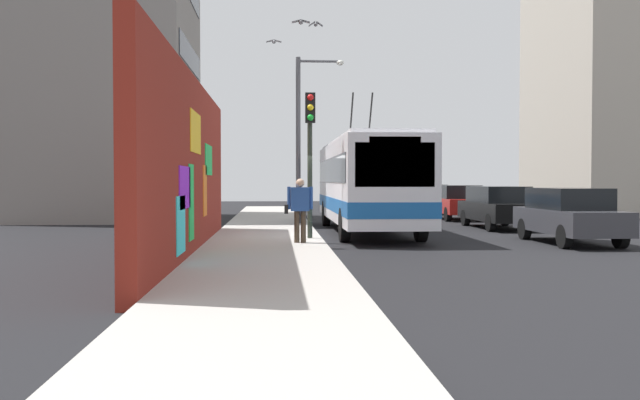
{
  "coord_description": "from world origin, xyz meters",
  "views": [
    {
      "loc": [
        -20.45,
        1.33,
        1.79
      ],
      "look_at": [
        -0.46,
        0.04,
        1.23
      ],
      "focal_mm": 38.84,
      "sensor_mm": 36.0,
      "label": 1
    }
  ],
  "objects_px": {
    "parked_car_dark_gray": "(569,214)",
    "traffic_light": "(310,140)",
    "parked_car_black": "(498,206)",
    "parked_car_silver": "(428,198)",
    "pedestrian_at_curb": "(300,205)",
    "parked_car_red": "(457,202)",
    "street_lamp": "(304,127)",
    "city_bus": "(366,181)"
  },
  "relations": [
    {
      "from": "parked_car_black",
      "to": "traffic_light",
      "type": "bearing_deg",
      "value": 128.4
    },
    {
      "from": "parked_car_dark_gray",
      "to": "street_lamp",
      "type": "height_order",
      "value": "street_lamp"
    },
    {
      "from": "city_bus",
      "to": "street_lamp",
      "type": "height_order",
      "value": "street_lamp"
    },
    {
      "from": "parked_car_silver",
      "to": "parked_car_red",
      "type": "bearing_deg",
      "value": -180.0
    },
    {
      "from": "parked_car_silver",
      "to": "pedestrian_at_curb",
      "type": "xyz_separation_m",
      "value": [
        -19.06,
        7.69,
        0.31
      ]
    },
    {
      "from": "city_bus",
      "to": "street_lamp",
      "type": "distance_m",
      "value": 4.19
    },
    {
      "from": "parked_car_red",
      "to": "pedestrian_at_curb",
      "type": "height_order",
      "value": "pedestrian_at_curb"
    },
    {
      "from": "parked_car_red",
      "to": "traffic_light",
      "type": "xyz_separation_m",
      "value": [
        -11.6,
        7.35,
        2.1
      ]
    },
    {
      "from": "city_bus",
      "to": "traffic_light",
      "type": "xyz_separation_m",
      "value": [
        -4.07,
        2.15,
        1.17
      ]
    },
    {
      "from": "parked_car_dark_gray",
      "to": "traffic_light",
      "type": "bearing_deg",
      "value": 86.55
    },
    {
      "from": "city_bus",
      "to": "parked_car_silver",
      "type": "xyz_separation_m",
      "value": [
        13.66,
        -5.2,
        -0.94
      ]
    },
    {
      "from": "parked_car_black",
      "to": "street_lamp",
      "type": "distance_m",
      "value": 7.94
    },
    {
      "from": "city_bus",
      "to": "parked_car_silver",
      "type": "relative_size",
      "value": 2.74
    },
    {
      "from": "parked_car_dark_gray",
      "to": "parked_car_black",
      "type": "distance_m",
      "value": 6.27
    },
    {
      "from": "parked_car_red",
      "to": "parked_car_black",
      "type": "bearing_deg",
      "value": -180.0
    },
    {
      "from": "parked_car_dark_gray",
      "to": "pedestrian_at_curb",
      "type": "relative_size",
      "value": 2.61
    },
    {
      "from": "street_lamp",
      "to": "parked_car_silver",
      "type": "bearing_deg",
      "value": -34.24
    },
    {
      "from": "parked_car_black",
      "to": "street_lamp",
      "type": "xyz_separation_m",
      "value": [
        1.27,
        7.24,
        3.0
      ]
    },
    {
      "from": "parked_car_dark_gray",
      "to": "traffic_light",
      "type": "height_order",
      "value": "traffic_light"
    },
    {
      "from": "parked_car_red",
      "to": "pedestrian_at_curb",
      "type": "relative_size",
      "value": 2.47
    },
    {
      "from": "pedestrian_at_curb",
      "to": "street_lamp",
      "type": "relative_size",
      "value": 0.27
    },
    {
      "from": "parked_car_dark_gray",
      "to": "traffic_light",
      "type": "distance_m",
      "value": 7.66
    },
    {
      "from": "parked_car_black",
      "to": "parked_car_silver",
      "type": "relative_size",
      "value": 1.17
    },
    {
      "from": "parked_car_red",
      "to": "parked_car_dark_gray",
      "type": "bearing_deg",
      "value": 180.0
    },
    {
      "from": "parked_car_black",
      "to": "pedestrian_at_curb",
      "type": "bearing_deg",
      "value": 132.94
    },
    {
      "from": "pedestrian_at_curb",
      "to": "street_lamp",
      "type": "height_order",
      "value": "street_lamp"
    },
    {
      "from": "city_bus",
      "to": "parked_car_dark_gray",
      "type": "distance_m",
      "value": 6.95
    },
    {
      "from": "traffic_light",
      "to": "parked_car_silver",
      "type": "bearing_deg",
      "value": -22.52
    },
    {
      "from": "city_bus",
      "to": "pedestrian_at_curb",
      "type": "distance_m",
      "value": 5.98
    },
    {
      "from": "city_bus",
      "to": "traffic_light",
      "type": "bearing_deg",
      "value": 152.18
    },
    {
      "from": "parked_car_silver",
      "to": "street_lamp",
      "type": "distance_m",
      "value": 13.21
    },
    {
      "from": "pedestrian_at_curb",
      "to": "street_lamp",
      "type": "bearing_deg",
      "value": -3.09
    },
    {
      "from": "parked_car_dark_gray",
      "to": "parked_car_black",
      "type": "relative_size",
      "value": 0.9
    },
    {
      "from": "parked_car_silver",
      "to": "pedestrian_at_curb",
      "type": "distance_m",
      "value": 20.56
    },
    {
      "from": "traffic_light",
      "to": "parked_car_red",
      "type": "bearing_deg",
      "value": -32.36
    },
    {
      "from": "parked_car_black",
      "to": "traffic_light",
      "type": "xyz_separation_m",
      "value": [
        -5.83,
        7.35,
        2.1
      ]
    },
    {
      "from": "parked_car_red",
      "to": "street_lamp",
      "type": "relative_size",
      "value": 0.65
    },
    {
      "from": "parked_car_silver",
      "to": "traffic_light",
      "type": "xyz_separation_m",
      "value": [
        -17.73,
        7.35,
        2.1
      ]
    },
    {
      "from": "parked_car_black",
      "to": "pedestrian_at_curb",
      "type": "distance_m",
      "value": 10.51
    },
    {
      "from": "city_bus",
      "to": "street_lamp",
      "type": "relative_size",
      "value": 1.79
    },
    {
      "from": "parked_car_dark_gray",
      "to": "pedestrian_at_curb",
      "type": "distance_m",
      "value": 7.75
    },
    {
      "from": "parked_car_dark_gray",
      "to": "parked_car_silver",
      "type": "height_order",
      "value": "same"
    }
  ]
}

